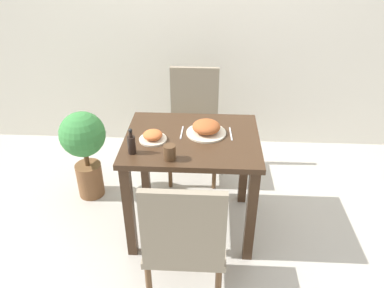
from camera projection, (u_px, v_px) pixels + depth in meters
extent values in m
plane|color=#B7B2A8|center=(192.00, 224.00, 2.75)|extent=(16.00, 16.00, 0.00)
cube|color=white|center=(200.00, 6.00, 3.16)|extent=(8.00, 0.05, 2.60)
cube|color=#3D2819|center=(192.00, 140.00, 2.39)|extent=(0.86, 0.69, 0.04)
cube|color=#3D2819|center=(129.00, 212.00, 2.34)|extent=(0.06, 0.06, 0.70)
cube|color=#3D2819|center=(251.00, 216.00, 2.30)|extent=(0.06, 0.06, 0.70)
cube|color=#3D2819|center=(144.00, 161.00, 2.84)|extent=(0.06, 0.06, 0.70)
cube|color=#3D2819|center=(244.00, 164.00, 2.81)|extent=(0.06, 0.06, 0.70)
cube|color=gray|center=(185.00, 237.00, 2.01)|extent=(0.42, 0.42, 0.04)
cube|color=gray|center=(182.00, 230.00, 1.72)|extent=(0.40, 0.04, 0.44)
cylinder|color=brown|center=(217.00, 245.00, 2.28)|extent=(0.03, 0.03, 0.43)
cylinder|color=brown|center=(159.00, 243.00, 2.29)|extent=(0.03, 0.03, 0.43)
cube|color=gray|center=(193.00, 129.00, 3.05)|extent=(0.42, 0.42, 0.04)
cube|color=gray|center=(195.00, 93.00, 3.10)|extent=(0.40, 0.04, 0.44)
cylinder|color=brown|center=(170.00, 165.00, 3.03)|extent=(0.03, 0.03, 0.43)
cylinder|color=brown|center=(214.00, 166.00, 3.01)|extent=(0.03, 0.03, 0.43)
cylinder|color=brown|center=(174.00, 142.00, 3.34)|extent=(0.03, 0.03, 0.43)
cylinder|color=brown|center=(214.00, 143.00, 3.32)|extent=(0.03, 0.03, 0.43)
cylinder|color=beige|center=(206.00, 133.00, 2.41)|extent=(0.26, 0.26, 0.01)
ellipsoid|color=#A35128|center=(206.00, 127.00, 2.39)|extent=(0.18, 0.18, 0.08)
cylinder|color=beige|center=(153.00, 139.00, 2.34)|extent=(0.17, 0.17, 0.01)
ellipsoid|color=#CC6633|center=(153.00, 135.00, 2.33)|extent=(0.12, 0.12, 0.05)
cylinder|color=#4C331E|center=(170.00, 152.00, 2.14)|extent=(0.07, 0.07, 0.09)
cylinder|color=black|center=(132.00, 145.00, 2.19)|extent=(0.05, 0.05, 0.11)
cylinder|color=black|center=(131.00, 135.00, 2.15)|extent=(0.02, 0.02, 0.03)
sphere|color=black|center=(130.00, 130.00, 2.14)|extent=(0.02, 0.02, 0.02)
cube|color=silver|center=(182.00, 133.00, 2.42)|extent=(0.01, 0.16, 0.00)
cube|color=silver|center=(231.00, 134.00, 2.41)|extent=(0.02, 0.17, 0.00)
cylinder|color=brown|center=(90.00, 179.00, 2.98)|extent=(0.20, 0.20, 0.28)
cylinder|color=brown|center=(87.00, 159.00, 2.89)|extent=(0.04, 0.04, 0.10)
sphere|color=#387F3D|center=(82.00, 134.00, 2.77)|extent=(0.34, 0.34, 0.34)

